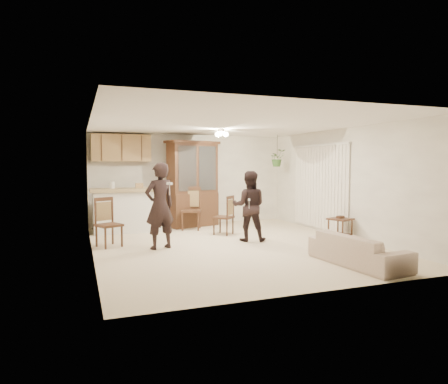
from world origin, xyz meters
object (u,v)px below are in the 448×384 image
object	(u,v)px
sofa	(358,243)
china_hutch	(193,184)
adult	(160,204)
side_table	(340,229)
chair_bar	(109,233)
chair_hutch_left	(191,218)
chair_hutch_right	(223,224)
child	(249,210)

from	to	relation	value
sofa	china_hutch	xyz separation A→B (m)	(-1.45, 5.00, 0.77)
adult	sofa	bearing A→B (deg)	122.61
china_hutch	side_table	xyz separation A→B (m)	(2.50, -3.09, -0.88)
chair_bar	adult	bearing A→B (deg)	-55.01
adult	side_table	distance (m)	3.99
adult	chair_bar	size ratio (longest dim) A/B	1.80
chair_bar	chair_hutch_left	xyz separation A→B (m)	(2.15, 1.50, 0.03)
side_table	chair_bar	size ratio (longest dim) A/B	0.57
chair_bar	chair_hutch_right	distance (m)	2.73
chair_bar	chair_hutch_right	size ratio (longest dim) A/B	1.07
adult	side_table	xyz separation A→B (m)	(3.90, -0.51, -0.64)
chair_hutch_right	sofa	bearing A→B (deg)	62.97
adult	child	bearing A→B (deg)	166.78
chair_hutch_right	child	bearing A→B (deg)	60.27
adult	chair_bar	bearing A→B (deg)	-47.07
china_hutch	side_table	distance (m)	4.07
side_table	sofa	bearing A→B (deg)	-118.87
side_table	chair_bar	distance (m)	4.95
child	side_table	xyz separation A→B (m)	(1.91, -0.64, -0.42)
chair_hutch_left	sofa	bearing A→B (deg)	-47.80
china_hutch	side_table	size ratio (longest dim) A/B	4.01
chair_bar	chair_hutch_right	world-z (taller)	chair_bar
adult	chair_hutch_left	size ratio (longest dim) A/B	1.64
adult	side_table	world-z (taller)	adult
chair_hutch_right	china_hutch	bearing A→B (deg)	-122.15
china_hutch	chair_hutch_left	xyz separation A→B (m)	(-0.19, -0.54, -0.83)
adult	chair_hutch_left	bearing A→B (deg)	-137.66
side_table	chair_bar	bearing A→B (deg)	167.78
adult	child	distance (m)	2.01
china_hutch	chair_hutch_left	world-z (taller)	china_hutch
adult	chair_hutch_right	size ratio (longest dim) A/B	1.93
child	chair_hutch_right	world-z (taller)	child
child	side_table	world-z (taller)	child
side_table	chair_hutch_right	bearing A→B (deg)	143.86
chair_bar	chair_hutch_right	xyz separation A→B (m)	(2.67, 0.53, -0.02)
child	chair_hutch_left	bearing A→B (deg)	-44.07
child	adult	bearing A→B (deg)	27.51
chair_hutch_left	chair_hutch_right	xyz separation A→B (m)	(0.53, -0.97, -0.05)
side_table	china_hutch	bearing A→B (deg)	129.00
chair_hutch_left	adult	bearing A→B (deg)	-98.61
child	china_hutch	distance (m)	2.56
chair_bar	side_table	bearing A→B (deg)	-37.23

